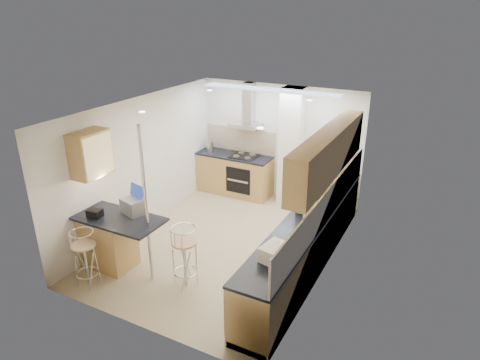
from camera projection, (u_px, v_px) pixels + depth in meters
The scene contains 16 objects.
ground at pixel (226, 244), 7.73m from camera, with size 4.80×4.80×0.00m, color tan.
room_shell at pixel (252, 161), 7.32m from camera, with size 3.64×4.84×2.51m.
right_counter at pixel (307, 242), 6.92m from camera, with size 0.63×4.40×0.92m.
back_counter at pixel (234, 174), 9.69m from camera, with size 1.70×0.63×0.92m.
peninsula at pixel (121, 243), 6.84m from camera, with size 1.47×0.72×0.94m.
microwave at pixel (314, 202), 6.88m from camera, with size 0.56×0.38×0.31m, color white.
laptop at pixel (133, 206), 6.75m from camera, with size 0.36×0.27×0.24m, color #9FA1A7.
bag at pixel (95, 213), 6.67m from camera, with size 0.22×0.16×0.12m, color black.
bar_stool_near at pixel (85, 258), 6.44m from camera, with size 0.38×0.38×0.94m, color tan, non-canonical shape.
bar_stool_end at pixel (185, 257), 6.44m from camera, with size 0.41×0.41×0.99m, color tan, non-canonical shape.
jar_a at pixel (323, 189), 7.55m from camera, with size 0.12×0.12×0.17m, color #EDE7CD.
jar_b at pixel (339, 189), 7.54m from camera, with size 0.11×0.11×0.15m, color #EDE7CD.
jar_c at pixel (308, 214), 6.59m from camera, with size 0.14×0.14×0.22m, color #BBB795.
jar_d at pixel (284, 251), 5.65m from camera, with size 0.10×0.10×0.15m, color white.
bread_bin at pixel (275, 253), 5.57m from camera, with size 0.30×0.39×0.20m, color #EDE7CD.
kettle at pixel (210, 146), 9.71m from camera, with size 0.16×0.16×0.24m, color #BABCBF.
Camera 1 is at (3.31, -5.84, 4.02)m, focal length 32.00 mm.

